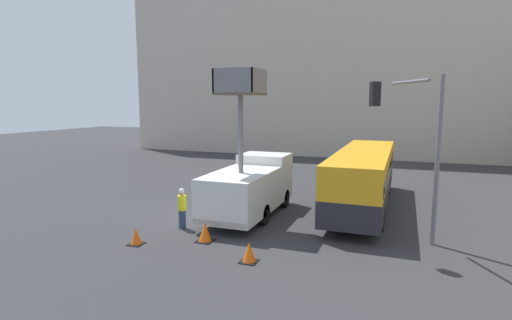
{
  "coord_description": "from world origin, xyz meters",
  "views": [
    {
      "loc": [
        8.5,
        -17.32,
        5.6
      ],
      "look_at": [
        1.43,
        1.6,
        2.7
      ],
      "focal_mm": 28.0,
      "sensor_mm": 36.0,
      "label": 1
    }
  ],
  "objects_px": {
    "city_bus": "(364,174)",
    "traffic_light_pole": "(417,134)",
    "traffic_cone_mid_road": "(249,253)",
    "road_worker_near_truck": "(182,208)",
    "utility_truck": "(250,184)",
    "traffic_cone_near_truck": "(205,233)",
    "traffic_cone_far_side": "(136,237)",
    "road_worker_directing": "(334,202)"
  },
  "relations": [
    {
      "from": "city_bus",
      "to": "traffic_light_pole",
      "type": "height_order",
      "value": "traffic_light_pole"
    },
    {
      "from": "traffic_cone_mid_road",
      "to": "road_worker_near_truck",
      "type": "bearing_deg",
      "value": 149.11
    },
    {
      "from": "utility_truck",
      "to": "traffic_light_pole",
      "type": "relative_size",
      "value": 1.06
    },
    {
      "from": "road_worker_near_truck",
      "to": "traffic_cone_near_truck",
      "type": "distance_m",
      "value": 2.19
    },
    {
      "from": "traffic_cone_far_side",
      "to": "city_bus",
      "type": "bearing_deg",
      "value": 48.78
    },
    {
      "from": "traffic_cone_mid_road",
      "to": "road_worker_directing",
      "type": "bearing_deg",
      "value": 70.97
    },
    {
      "from": "traffic_cone_near_truck",
      "to": "traffic_light_pole",
      "type": "bearing_deg",
      "value": 17.18
    },
    {
      "from": "road_worker_directing",
      "to": "utility_truck",
      "type": "bearing_deg",
      "value": 115.67
    },
    {
      "from": "city_bus",
      "to": "traffic_cone_mid_road",
      "type": "height_order",
      "value": "city_bus"
    },
    {
      "from": "utility_truck",
      "to": "traffic_cone_near_truck",
      "type": "distance_m",
      "value": 4.32
    },
    {
      "from": "city_bus",
      "to": "utility_truck",
      "type": "bearing_deg",
      "value": 138.38
    },
    {
      "from": "city_bus",
      "to": "traffic_cone_far_side",
      "type": "height_order",
      "value": "city_bus"
    },
    {
      "from": "traffic_cone_mid_road",
      "to": "traffic_light_pole",
      "type": "bearing_deg",
      "value": 34.89
    },
    {
      "from": "traffic_cone_far_side",
      "to": "road_worker_directing",
      "type": "bearing_deg",
      "value": 40.06
    },
    {
      "from": "road_worker_directing",
      "to": "traffic_cone_mid_road",
      "type": "xyz_separation_m",
      "value": [
        -2.02,
        -5.86,
        -0.63
      ]
    },
    {
      "from": "utility_truck",
      "to": "road_worker_directing",
      "type": "relative_size",
      "value": 3.72
    },
    {
      "from": "road_worker_near_truck",
      "to": "traffic_cone_mid_road",
      "type": "relative_size",
      "value": 2.57
    },
    {
      "from": "road_worker_near_truck",
      "to": "traffic_cone_mid_road",
      "type": "xyz_separation_m",
      "value": [
        4.22,
        -2.52,
        -0.58
      ]
    },
    {
      "from": "utility_truck",
      "to": "traffic_cone_near_truck",
      "type": "bearing_deg",
      "value": -94.89
    },
    {
      "from": "utility_truck",
      "to": "road_worker_near_truck",
      "type": "xyz_separation_m",
      "value": [
        -2.11,
        -2.95,
        -0.68
      ]
    },
    {
      "from": "utility_truck",
      "to": "city_bus",
      "type": "height_order",
      "value": "utility_truck"
    },
    {
      "from": "utility_truck",
      "to": "traffic_cone_mid_road",
      "type": "bearing_deg",
      "value": -68.97
    },
    {
      "from": "traffic_cone_far_side",
      "to": "road_worker_near_truck",
      "type": "bearing_deg",
      "value": 75.18
    },
    {
      "from": "traffic_cone_near_truck",
      "to": "road_worker_near_truck",
      "type": "bearing_deg",
      "value": 146.18
    },
    {
      "from": "traffic_cone_mid_road",
      "to": "traffic_cone_near_truck",
      "type": "bearing_deg",
      "value": 151.34
    },
    {
      "from": "road_worker_near_truck",
      "to": "traffic_cone_mid_road",
      "type": "height_order",
      "value": "road_worker_near_truck"
    },
    {
      "from": "traffic_light_pole",
      "to": "road_worker_directing",
      "type": "bearing_deg",
      "value": 148.5
    },
    {
      "from": "utility_truck",
      "to": "traffic_cone_far_side",
      "type": "bearing_deg",
      "value": -117.08
    },
    {
      "from": "traffic_cone_mid_road",
      "to": "traffic_cone_far_side",
      "type": "bearing_deg",
      "value": 179.24
    },
    {
      "from": "road_worker_directing",
      "to": "traffic_light_pole",
      "type": "bearing_deg",
      "value": -101.16
    },
    {
      "from": "city_bus",
      "to": "traffic_light_pole",
      "type": "relative_size",
      "value": 1.83
    },
    {
      "from": "traffic_light_pole",
      "to": "traffic_cone_far_side",
      "type": "height_order",
      "value": "traffic_light_pole"
    },
    {
      "from": "traffic_cone_near_truck",
      "to": "traffic_cone_mid_road",
      "type": "distance_m",
      "value": 2.8
    },
    {
      "from": "city_bus",
      "to": "traffic_cone_near_truck",
      "type": "height_order",
      "value": "city_bus"
    },
    {
      "from": "road_worker_near_truck",
      "to": "traffic_cone_near_truck",
      "type": "height_order",
      "value": "road_worker_near_truck"
    },
    {
      "from": "road_worker_near_truck",
      "to": "road_worker_directing",
      "type": "height_order",
      "value": "road_worker_directing"
    },
    {
      "from": "traffic_cone_near_truck",
      "to": "traffic_cone_mid_road",
      "type": "xyz_separation_m",
      "value": [
        2.46,
        -1.34,
        -0.03
      ]
    },
    {
      "from": "traffic_cone_near_truck",
      "to": "traffic_cone_far_side",
      "type": "relative_size",
      "value": 1.18
    },
    {
      "from": "traffic_light_pole",
      "to": "road_worker_near_truck",
      "type": "xyz_separation_m",
      "value": [
        -9.63,
        -1.25,
        -3.5
      ]
    },
    {
      "from": "traffic_cone_near_truck",
      "to": "road_worker_directing",
      "type": "bearing_deg",
      "value": 45.23
    },
    {
      "from": "road_worker_directing",
      "to": "traffic_cone_far_side",
      "type": "distance_m",
      "value": 9.02
    },
    {
      "from": "road_worker_directing",
      "to": "traffic_cone_near_truck",
      "type": "xyz_separation_m",
      "value": [
        -4.48,
        -4.51,
        -0.6
      ]
    }
  ]
}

